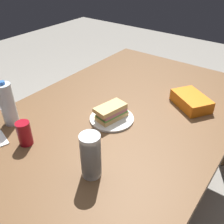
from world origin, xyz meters
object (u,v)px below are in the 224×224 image
(chip_bag, at_px, (191,101))
(plastic_cup_stack, at_px, (91,156))
(dining_table, at_px, (122,122))
(sandwich, at_px, (112,112))
(water_bottle_tall, at_px, (8,104))
(paper_plate, at_px, (112,119))
(soda_can_red, at_px, (24,133))

(chip_bag, bearing_deg, plastic_cup_stack, 114.48)
(dining_table, relative_size, plastic_cup_stack, 8.78)
(sandwich, bearing_deg, dining_table, -178.60)
(dining_table, relative_size, water_bottle_tall, 7.19)
(sandwich, relative_size, plastic_cup_stack, 0.97)
(plastic_cup_stack, bearing_deg, water_bottle_tall, -91.85)
(water_bottle_tall, bearing_deg, chip_bag, 136.29)
(dining_table, height_order, sandwich, sandwich)
(paper_plate, relative_size, sandwich, 1.22)
(chip_bag, distance_m, plastic_cup_stack, 0.77)
(soda_can_red, height_order, plastic_cup_stack, plastic_cup_stack)
(water_bottle_tall, xyz_separation_m, plastic_cup_stack, (0.02, 0.58, -0.02))
(dining_table, bearing_deg, paper_plate, 0.85)
(paper_plate, height_order, sandwich, sandwich)
(paper_plate, height_order, soda_can_red, soda_can_red)
(water_bottle_tall, distance_m, plastic_cup_stack, 0.58)
(dining_table, xyz_separation_m, paper_plate, (0.10, 0.00, 0.08))
(sandwich, height_order, soda_can_red, soda_can_red)
(soda_can_red, bearing_deg, water_bottle_tall, -106.70)
(paper_plate, xyz_separation_m, soda_can_red, (0.41, -0.21, 0.06))
(soda_can_red, height_order, water_bottle_tall, water_bottle_tall)
(dining_table, height_order, plastic_cup_stack, plastic_cup_stack)
(sandwich, bearing_deg, soda_can_red, -27.96)
(paper_plate, distance_m, soda_can_red, 0.46)
(plastic_cup_stack, bearing_deg, paper_plate, -155.42)
(paper_plate, bearing_deg, soda_can_red, -27.61)
(sandwich, relative_size, water_bottle_tall, 0.80)
(paper_plate, xyz_separation_m, sandwich, (0.00, 0.00, 0.05))
(chip_bag, bearing_deg, sandwich, 87.63)
(sandwich, distance_m, soda_can_red, 0.46)
(water_bottle_tall, bearing_deg, dining_table, 137.18)
(sandwich, xyz_separation_m, water_bottle_tall, (0.34, -0.42, 0.06))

